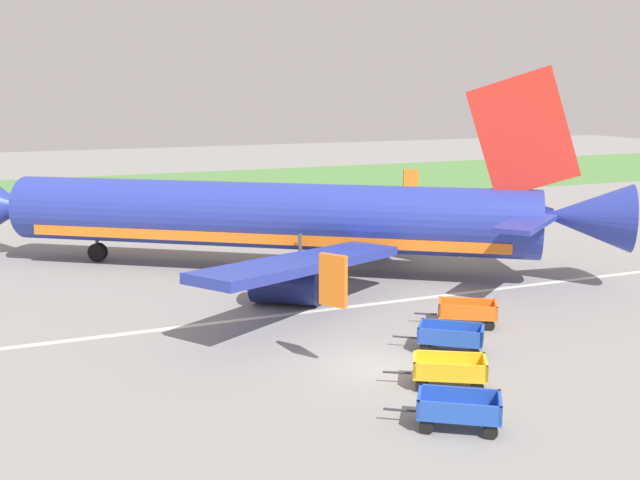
# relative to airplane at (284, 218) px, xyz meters

# --- Properties ---
(ground_plane) EXTENTS (220.00, 220.00, 0.00)m
(ground_plane) POSITION_rel_airplane_xyz_m (-2.07, -15.66, -3.05)
(ground_plane) COLOR gray
(grass_strip) EXTENTS (220.00, 28.00, 0.06)m
(grass_strip) POSITION_rel_airplane_xyz_m (-2.07, 38.69, -3.02)
(grass_strip) COLOR #518442
(grass_strip) RESTS_ON ground
(apron_stripe) EXTENTS (120.00, 0.36, 0.01)m
(apron_stripe) POSITION_rel_airplane_xyz_m (-2.07, -8.11, -3.05)
(apron_stripe) COLOR silver
(apron_stripe) RESTS_ON ground
(airplane) EXTENTS (32.83, 28.38, 11.34)m
(airplane) POSITION_rel_airplane_xyz_m (0.00, 0.00, 0.00)
(airplane) COLOR #28389E
(airplane) RESTS_ON ground
(baggage_cart_nearest) EXTENTS (3.37, 2.58, 1.07)m
(baggage_cart_nearest) POSITION_rel_airplane_xyz_m (-2.17, -21.29, -2.45)
(baggage_cart_nearest) COLOR #234CB2
(baggage_cart_nearest) RESTS_ON ground
(baggage_cart_second_in_row) EXTENTS (3.44, 2.47, 1.07)m
(baggage_cart_second_in_row) POSITION_rel_airplane_xyz_m (-0.68, -18.39, -2.45)
(baggage_cart_second_in_row) COLOR gold
(baggage_cart_second_in_row) RESTS_ON ground
(baggage_cart_third_in_row) EXTENTS (3.26, 2.76, 1.07)m
(baggage_cart_third_in_row) POSITION_rel_airplane_xyz_m (1.34, -15.31, -2.45)
(baggage_cart_third_in_row) COLOR #234CB2
(baggage_cart_third_in_row) RESTS_ON ground
(baggage_cart_fourth_in_row) EXTENTS (3.40, 2.51, 1.07)m
(baggage_cart_fourth_in_row) POSITION_rel_airplane_xyz_m (3.83, -12.70, -2.45)
(baggage_cart_fourth_in_row) COLOR orange
(baggage_cart_fourth_in_row) RESTS_ON ground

